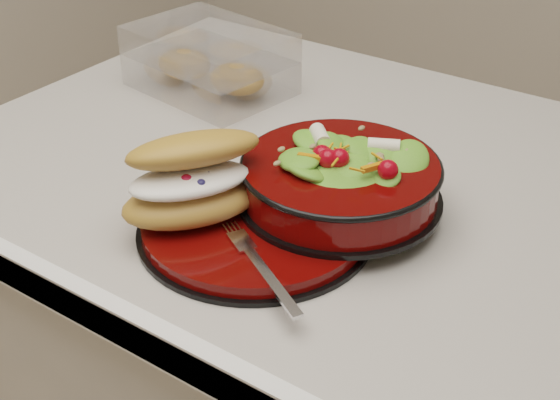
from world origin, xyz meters
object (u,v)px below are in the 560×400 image
Objects in this scene: fork at (262,268)px; pastry_box at (210,62)px; dinner_plate at (255,225)px; salad_bowl at (341,173)px; croissant at (194,180)px.

pastry_box is (-0.36, 0.36, 0.02)m from fork.
pastry_box is (-0.30, 0.28, 0.03)m from dinner_plate.
dinner_plate is 1.13× the size of salad_bowl.
salad_bowl is 0.40m from pastry_box.
salad_bowl is 1.67× the size of fork.
salad_bowl is 1.25× the size of croissant.
croissant is 0.75× the size of pastry_box.
fork is 0.50m from pastry_box.
fork is at bearing -88.11° from salad_bowl.
dinner_plate is at bearing -25.12° from croissant.
salad_bowl is at bearing -20.58° from pastry_box.
salad_bowl is (0.06, 0.09, 0.05)m from dinner_plate.
croissant reaches higher than dinner_plate.
croissant is at bearing -133.77° from salad_bowl.
fork is (0.06, -0.07, 0.01)m from dinner_plate.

